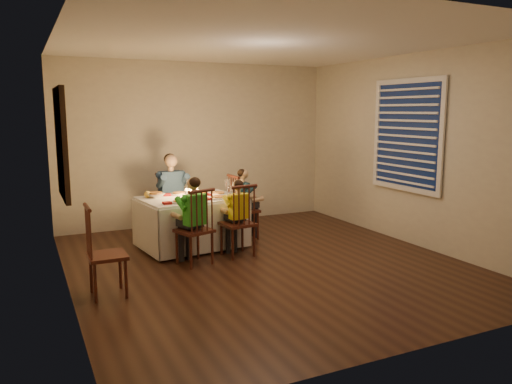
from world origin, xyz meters
name	(u,v)px	position (x,y,z in m)	size (l,w,h in m)	color
ground	(266,263)	(0.00, 0.00, 0.00)	(5.00, 5.00, 0.00)	black
wall_left	(62,166)	(-2.25, 0.00, 1.30)	(0.02, 5.00, 2.60)	#BAB19F
wall_right	(413,150)	(2.25, 0.00, 1.30)	(0.02, 5.00, 2.60)	#BAB19F
wall_back	(197,144)	(0.00, 2.50, 1.30)	(4.50, 0.02, 2.60)	#BAB19F
ceiling	(266,42)	(0.00, 0.00, 2.60)	(5.00, 5.00, 0.00)	white
dining_table	(191,212)	(-0.58, 1.09, 0.49)	(1.43, 1.12, 0.66)	white
chair_adult	(173,236)	(-0.64, 1.80, 0.00)	(0.38, 0.37, 0.94)	#391B0F
chair_near_left	(195,264)	(-0.79, 0.34, 0.00)	(0.38, 0.37, 0.94)	#391B0F
chair_near_right	(238,255)	(-0.18, 0.45, 0.00)	(0.38, 0.37, 0.94)	#391B0F
chair_end	(244,238)	(0.25, 1.22, 0.00)	(0.38, 0.37, 0.94)	#391B0F
chair_extra	(109,295)	(-1.90, -0.28, 0.00)	(0.38, 0.37, 0.93)	#391B0F
adult	(173,236)	(-0.64, 1.80, 0.00)	(0.44, 0.40, 1.22)	navy
child_green	(195,264)	(-0.79, 0.34, 0.00)	(0.35, 0.32, 1.06)	green
child_yellow	(238,255)	(-0.18, 0.45, 0.00)	(0.30, 0.28, 0.98)	yellow
child_teal	(244,238)	(0.25, 1.22, 0.00)	(0.32, 0.30, 1.01)	#19333F
setting_adult	(179,194)	(-0.66, 1.36, 0.70)	(0.26, 0.26, 0.02)	silver
setting_green	(180,202)	(-0.82, 0.76, 0.70)	(0.26, 0.26, 0.02)	silver
setting_yellow	(218,198)	(-0.29, 0.84, 0.70)	(0.26, 0.26, 0.02)	silver
setting_teal	(218,194)	(-0.17, 1.15, 0.70)	(0.26, 0.26, 0.02)	silver
candle_left	(186,194)	(-0.64, 1.08, 0.74)	(0.06, 0.06, 0.10)	white
candle_right	(197,193)	(-0.49, 1.10, 0.74)	(0.06, 0.06, 0.10)	white
squash	(147,195)	(-1.12, 1.29, 0.73)	(0.09, 0.09, 0.09)	yellow
orange_fruit	(203,193)	(-0.38, 1.16, 0.73)	(0.08, 0.08, 0.08)	orange
serving_bowl	(155,195)	(-1.01, 1.28, 0.72)	(0.23, 0.23, 0.06)	silver
wall_mirror	(62,143)	(-2.22, 0.30, 1.50)	(0.06, 0.95, 1.15)	black
window_blinds	(406,135)	(2.21, 0.10, 1.50)	(0.07, 1.34, 1.54)	#0C1732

